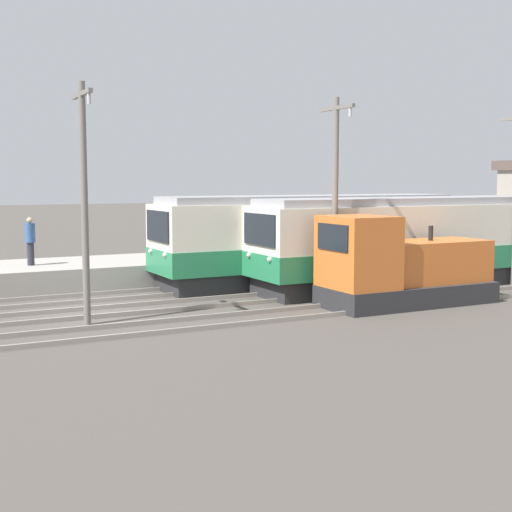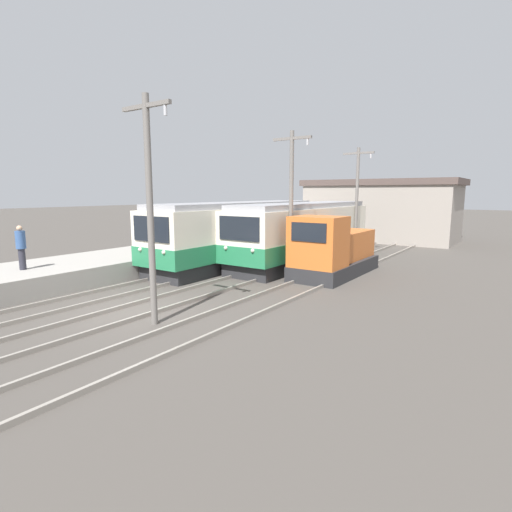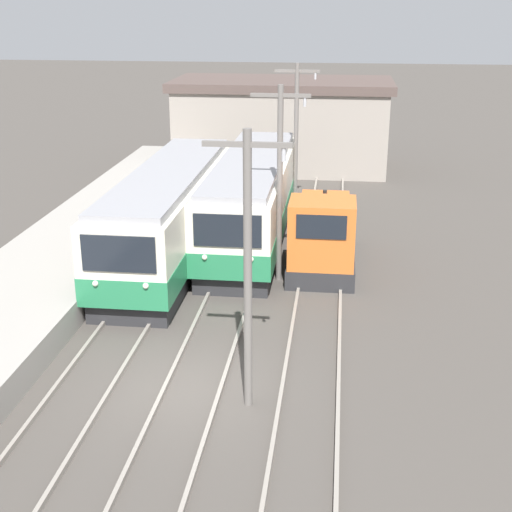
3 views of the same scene
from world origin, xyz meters
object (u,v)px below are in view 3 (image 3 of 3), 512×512
catenary_mast_near (248,263)px  commuter_train_left (171,218)px  shunting_locomotive (323,235)px  commuter_train_center (252,203)px  catenary_mast_far (296,134)px  catenary_mast_mid (280,177)px

catenary_mast_near → commuter_train_left: bearing=113.1°
commuter_train_left → shunting_locomotive: (5.80, -0.10, -0.43)m
commuter_train_left → shunting_locomotive: bearing=-1.0°
commuter_train_center → shunting_locomotive: commuter_train_center is taller
commuter_train_center → catenary_mast_near: bearing=-83.2°
commuter_train_left → catenary_mast_near: catenary_mast_near is taller
commuter_train_left → catenary_mast_far: catenary_mast_far is taller
commuter_train_left → catenary_mast_near: 11.19m
catenary_mast_far → shunting_locomotive: bearing=-77.7°
shunting_locomotive → catenary_mast_far: size_ratio=0.87×
shunting_locomotive → catenary_mast_near: (-1.49, -10.01, 2.54)m
catenary_mast_near → catenary_mast_mid: size_ratio=1.00×
commuter_train_center → commuter_train_left: bearing=-137.9°
shunting_locomotive → catenary_mast_near: bearing=-98.5°
commuter_train_left → catenary_mast_far: (4.31, 6.75, 2.11)m
shunting_locomotive → commuter_train_center: bearing=138.7°
catenary_mast_mid → catenary_mast_far: bearing=90.0°
commuter_train_left → catenary_mast_near: size_ratio=1.90×
catenary_mast_near → catenary_mast_mid: bearing=90.0°
commuter_train_left → catenary_mast_far: 8.28m
catenary_mast_mid → catenary_mast_far: (0.00, 8.43, 0.00)m
shunting_locomotive → commuter_train_left: bearing=179.0°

